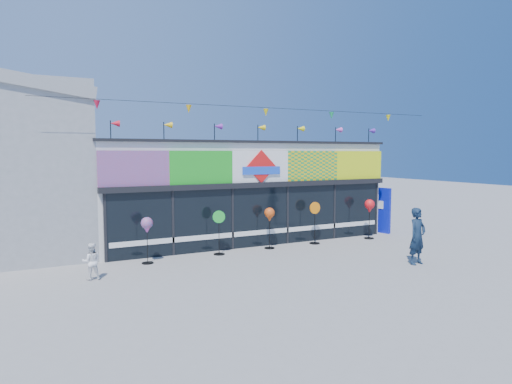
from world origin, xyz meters
TOP-DOWN VIEW (x-y plane):
  - ground at (0.00, 0.00)m, footprint 80.00×80.00m
  - kite_shop at (0.00, 5.94)m, footprint 16.00×5.70m
  - blue_sign at (6.29, 3.67)m, footprint 0.38×1.03m
  - spinner_0 at (-4.61, 2.61)m, footprint 0.39×0.39m
  - spinner_1 at (-2.01, 2.77)m, footprint 0.43×0.40m
  - spinner_2 at (0.10, 2.87)m, footprint 0.40×0.40m
  - spinner_3 at (2.14, 2.85)m, footprint 0.47×0.43m
  - spinner_4 at (4.81, 2.70)m, footprint 0.42×0.42m
  - adult_man at (3.21, -1.46)m, footprint 0.73×0.54m
  - child at (-6.50, 1.42)m, footprint 0.55×0.35m

SIDE VIEW (x-z plane):
  - ground at x=0.00m, z-range 0.00..0.00m
  - child at x=-6.50m, z-range 0.00..1.06m
  - spinner_1 at x=-2.01m, z-range 0.05..1.63m
  - spinner_3 at x=2.14m, z-range 0.05..1.72m
  - adult_man at x=3.21m, z-range 0.00..1.85m
  - blue_sign at x=6.29m, z-range 0.01..2.05m
  - spinner_0 at x=-4.61m, z-range 0.46..2.00m
  - spinner_2 at x=0.10m, z-range 0.47..2.03m
  - spinner_4 at x=4.81m, z-range 0.50..2.18m
  - kite_shop at x=0.00m, z-range -0.61..4.70m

